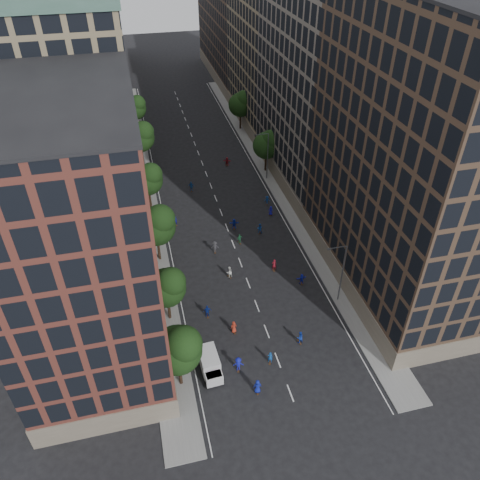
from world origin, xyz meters
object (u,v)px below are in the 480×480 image
Objects in this scene: cargo_van at (210,364)px; skater_1 at (270,358)px; streetlamp_near at (341,270)px; streetlamp_far at (266,154)px; skater_0 at (257,387)px; skater_2 at (300,338)px.

cargo_van is 2.88× the size of skater_1.
streetlamp_far is at bearing 90.00° from streetlamp_near.
skater_1 is (-11.33, -40.55, -4.37)m from streetlamp_far.
streetlamp_far is (0.00, 33.00, 0.00)m from streetlamp_near.
skater_0 is 1.07× the size of skater_2.
streetlamp_near is 1.00× the size of streetlamp_far.
streetlamp_far is at bearing -108.94° from skater_2.
skater_0 is at bearing 75.94° from skater_1.
streetlamp_near is 14.30m from skater_1.
skater_0 reaches higher than skater_2.
streetlamp_far is 39.47m from skater_2.
skater_1 is at bearing -105.62° from streetlamp_far.
cargo_van is (-18.17, -40.16, -3.91)m from streetlamp_far.
streetlamp_near reaches higher than skater_1.
cargo_van is at bearing -0.41° from skater_2.
streetlamp_far reaches higher than cargo_van.
cargo_van reaches higher than skater_2.
skater_0 is 8.60m from skater_2.
cargo_van is at bearing -114.35° from streetlamp_far.
streetlamp_near reaches higher than cargo_van.
streetlamp_near reaches higher than skater_0.
streetlamp_far is at bearing 62.54° from cargo_van.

